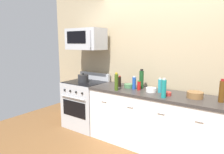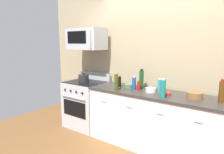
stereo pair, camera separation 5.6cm
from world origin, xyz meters
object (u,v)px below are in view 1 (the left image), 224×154
at_px(bottle_hot_sauce_red, 139,85).
at_px(bowl_red_small, 167,94).
at_px(bottle_sparkling_teal, 164,88).
at_px(bottle_wine_amber, 222,91).
at_px(bowl_wooden_salad, 195,95).
at_px(bottle_dish_soap, 160,86).
at_px(bowl_green_glaze, 129,86).
at_px(stockpot, 83,78).
at_px(bottle_wine_green, 141,79).
at_px(bottle_soda_blue, 134,83).
at_px(bottle_olive_oil, 116,82).
at_px(range_oven, 86,104).
at_px(bottle_soy_sauce_dark, 120,82).
at_px(microwave, 86,39).
at_px(bowl_white_ceramic, 151,90).

height_order(bottle_hot_sauce_red, bowl_red_small, bottle_hot_sauce_red).
height_order(bottle_sparkling_teal, bottle_hot_sauce_red, bottle_sparkling_teal).
distance_m(bottle_wine_amber, bowl_wooden_salad, 0.34).
bearing_deg(bottle_dish_soap, bowl_red_small, -34.83).
bearing_deg(bottle_wine_amber, bowl_green_glaze, 178.09).
bearing_deg(bottle_sparkling_teal, bowl_red_small, 95.30).
xyz_separation_m(bottle_sparkling_teal, bottle_dish_soap, (-0.16, 0.27, -0.03)).
relative_size(bowl_green_glaze, stockpot, 0.82).
height_order(bottle_wine_green, bottle_wine_amber, bottle_wine_green).
xyz_separation_m(bottle_soda_blue, bottle_olive_oil, (-0.19, -0.24, 0.03)).
bearing_deg(bottle_olive_oil, range_oven, 165.24).
distance_m(bottle_olive_oil, bottle_sparkling_teal, 0.79).
relative_size(bottle_soda_blue, bottle_sparkling_teal, 0.79).
relative_size(bottle_soy_sauce_dark, bottle_dish_soap, 0.85).
distance_m(bottle_olive_oil, bowl_red_small, 0.80).
xyz_separation_m(bottle_soda_blue, bowl_green_glaze, (-0.13, 0.05, -0.07)).
height_order(bottle_hot_sauce_red, bowl_green_glaze, bottle_hot_sauce_red).
bearing_deg(bowl_wooden_salad, microwave, 179.51).
bearing_deg(bottle_soda_blue, bottle_soy_sauce_dark, 176.12).
bearing_deg(bottle_hot_sauce_red, bottle_dish_soap, 7.29).
xyz_separation_m(bowl_wooden_salad, stockpot, (-2.05, -0.08, 0.03)).
relative_size(bowl_wooden_salad, bowl_white_ceramic, 1.36).
height_order(bowl_wooden_salad, bowl_red_small, bowl_wooden_salad).
xyz_separation_m(microwave, bottle_olive_oil, (0.90, -0.28, -0.69)).
distance_m(bottle_wine_green, bottle_dish_soap, 0.38).
height_order(bottle_wine_amber, bottle_hot_sauce_red, bottle_wine_amber).
bearing_deg(bowl_wooden_salad, bottle_wine_amber, -3.09).
distance_m(bottle_wine_amber, bottle_dish_soap, 0.86).
bearing_deg(bowl_red_small, stockpot, 179.80).
xyz_separation_m(range_oven, bottle_sparkling_teal, (1.69, -0.22, 0.58)).
bearing_deg(bottle_olive_oil, stockpot, 168.45).
bearing_deg(bottle_olive_oil, bowl_red_small, 12.98).
relative_size(range_oven, bottle_wine_green, 3.27).
distance_m(bottle_hot_sauce_red, bottle_soy_sauce_dark, 0.40).
height_order(bottle_wine_green, stockpot, bottle_wine_green).
relative_size(bottle_wine_amber, bottle_soda_blue, 1.39).
bearing_deg(stockpot, bowl_red_small, -0.20).
height_order(bottle_wine_amber, bottle_soda_blue, bottle_wine_amber).
bearing_deg(bottle_soy_sauce_dark, bottle_soda_blue, -3.88).
bearing_deg(bottle_dish_soap, bottle_wine_green, 166.53).
height_order(bottle_sparkling_teal, bottle_soy_sauce_dark, bottle_sparkling_teal).
bearing_deg(bottle_sparkling_teal, range_oven, 172.57).
bearing_deg(bottle_sparkling_teal, microwave, 171.08).
xyz_separation_m(range_oven, bottle_soda_blue, (1.09, 0.01, 0.56)).
bearing_deg(bowl_green_glaze, microwave, -179.30).
distance_m(range_oven, bottle_wine_green, 1.32).
distance_m(bottle_sparkling_teal, bottle_soy_sauce_dark, 0.93).
bearing_deg(bottle_wine_green, bottle_wine_amber, -5.73).
bearing_deg(bottle_soda_blue, bowl_green_glaze, 158.14).
relative_size(range_oven, bottle_hot_sauce_red, 6.84).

